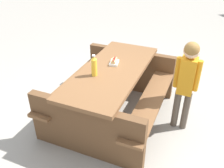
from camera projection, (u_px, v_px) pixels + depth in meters
ground_plane at (112, 115)px, 3.55m from camera, size 30.00×30.00×0.00m
picnic_table at (112, 89)px, 3.32m from camera, size 1.95×1.59×0.75m
soda_bottle at (94, 66)px, 2.96m from camera, size 0.07×0.07×0.28m
hotdog_tray at (114, 62)px, 3.28m from camera, size 0.20×0.16×0.08m
child_in_coat at (187, 76)px, 2.93m from camera, size 0.20×0.30×1.23m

